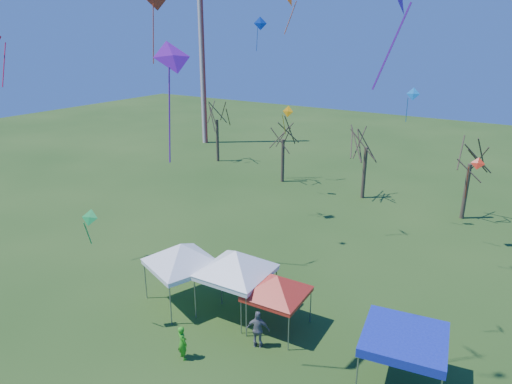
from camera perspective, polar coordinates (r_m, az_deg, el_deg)
ground at (r=21.86m, az=-4.38°, el=-20.62°), size 140.00×140.00×0.00m
radio_mast at (r=60.85m, az=-6.80°, el=17.72°), size 0.70×0.70×25.00m
tree_0 at (r=51.76m, az=-4.96°, el=10.84°), size 3.83×3.83×8.44m
tree_1 at (r=44.14m, az=3.45°, el=8.51°), size 3.42×3.42×7.54m
tree_2 at (r=40.45m, az=13.80°, el=7.72°), size 3.71×3.71×8.18m
tree_3 at (r=38.37m, az=25.53°, el=5.46°), size 3.59×3.59×7.91m
tent_white_west at (r=24.61m, az=-9.37°, el=-6.90°), size 4.29×4.29×4.04m
tent_white_mid at (r=23.41m, az=-2.52°, el=-7.90°), size 4.67×4.67×4.12m
tent_red at (r=22.44m, az=2.65°, el=-10.82°), size 3.87×3.87×3.42m
tent_blue at (r=20.17m, az=18.07°, el=-17.08°), size 3.72×3.72×2.56m
person_green at (r=21.85m, az=-9.18°, el=-18.09°), size 0.71×0.59×1.67m
person_grey at (r=22.18m, az=0.26°, el=-16.79°), size 1.20×0.84×1.88m
kite_22 at (r=33.00m, az=25.90°, el=3.08°), size 0.93×0.95×3.02m
kite_19 at (r=34.17m, az=19.02°, el=11.44°), size 0.95×0.64×2.46m
kite_1 at (r=22.32m, az=-20.12°, el=-3.09°), size 0.92×0.74×1.81m
kite_13 at (r=39.84m, az=3.97°, el=9.95°), size 1.00×0.73×2.56m
kite_2 at (r=43.38m, az=0.54°, el=20.30°), size 1.09×1.05×2.99m
kite_5 at (r=16.48m, az=-10.42°, el=16.17°), size 1.42×1.62×4.34m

